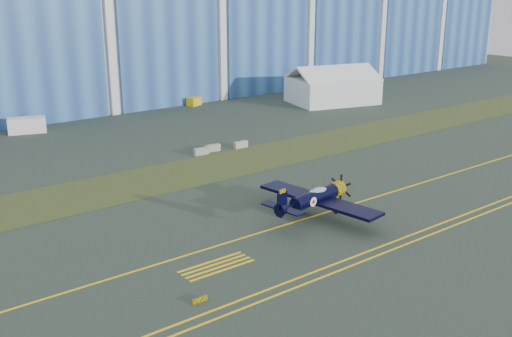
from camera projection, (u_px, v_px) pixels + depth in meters
ground at (315, 192)px, 63.43m from camera, size 260.00×260.00×0.00m
grass_median at (238, 162)px, 74.04m from camera, size 260.00×10.00×0.02m
hangar at (59, 17)px, 113.40m from camera, size 220.00×45.70×30.00m
taxiway_centreline at (349, 205)px, 59.64m from camera, size 200.00×0.20×0.02m
edge_line_near at (428, 236)px, 52.44m from camera, size 80.00×0.20×0.02m
edge_line_far at (419, 232)px, 53.20m from camera, size 80.00×0.20×0.02m
hold_short_ladder at (216, 266)px, 46.84m from camera, size 6.00×2.40×0.02m
guard_board_left at (200, 300)px, 41.51m from camera, size 1.20×0.15×0.35m
warbird at (315, 197)px, 55.63m from camera, size 12.47×14.36×3.85m
tent at (333, 84)px, 109.67m from camera, size 17.25×14.40×6.95m
shipping_container at (27, 125)px, 88.04m from camera, size 5.70×3.66×2.30m
tug at (194, 101)px, 107.88m from camera, size 2.94×2.39×1.48m
gse_box at (345, 85)px, 123.85m from camera, size 3.41×2.13×1.92m
barrier_a at (201, 151)px, 77.01m from camera, size 2.03×0.70×0.90m
barrier_b at (213, 148)px, 78.58m from camera, size 2.04×0.76×0.90m
barrier_c at (241, 145)px, 80.19m from camera, size 2.00×0.60×0.90m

